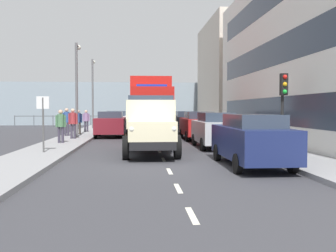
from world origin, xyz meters
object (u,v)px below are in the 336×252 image
at_px(pedestrian_in_dark_coat, 67,119).
at_px(traffic_light_near, 283,95).
at_px(car_black_kerbside_3, 186,122).
at_px(lamp_post_promenade, 77,80).
at_px(car_white_oppositeside_1, 116,121).
at_px(pedestrian_with_bag, 86,119).
at_px(street_sign, 43,114).
at_px(truck_vintage_cream, 151,126).
at_px(car_silver_kerbside_1, 215,130).
at_px(car_red_kerbside_2, 198,125).
at_px(pedestrian_couple_b, 61,123).
at_px(pedestrian_strolling, 78,120).
at_px(pedestrian_by_lamp, 73,121).
at_px(car_maroon_oppositeside_0, 111,124).
at_px(lorry_cargo_red, 150,106).
at_px(lamp_post_far, 93,87).
at_px(car_navy_kerbside_near, 251,139).

bearing_deg(pedestrian_in_dark_coat, traffic_light_near, 137.16).
relative_size(car_black_kerbside_3, lamp_post_promenade, 0.68).
xyz_separation_m(car_white_oppositeside_1, pedestrian_with_bag, (2.11, 3.23, 0.22)).
distance_m(car_black_kerbside_3, street_sign, 15.61).
xyz_separation_m(truck_vintage_cream, lamp_post_promenade, (4.29, -8.67, 2.49)).
height_order(car_silver_kerbside_1, pedestrian_in_dark_coat, pedestrian_in_dark_coat).
relative_size(car_red_kerbside_2, pedestrian_couple_b, 2.70).
bearing_deg(car_red_kerbside_2, car_black_kerbside_3, -90.00).
xyz_separation_m(pedestrian_strolling, street_sign, (-0.29, 11.00, 0.55)).
distance_m(pedestrian_in_dark_coat, pedestrian_with_bag, 4.43).
distance_m(truck_vintage_cream, pedestrian_by_lamp, 8.35).
height_order(car_red_kerbside_2, car_maroon_oppositeside_0, same).
distance_m(lorry_cargo_red, traffic_light_near, 10.78).
bearing_deg(pedestrian_couple_b, car_red_kerbside_2, -156.10).
relative_size(pedestrian_couple_b, lamp_post_promenade, 0.29).
bearing_deg(lamp_post_far, car_maroon_oppositeside_0, 103.99).
bearing_deg(car_silver_kerbside_1, lorry_cargo_red, -66.15).
height_order(car_silver_kerbside_1, car_maroon_oppositeside_0, same).
height_order(truck_vintage_cream, lorry_cargo_red, lorry_cargo_red).
bearing_deg(car_black_kerbside_3, car_maroon_oppositeside_0, 31.28).
bearing_deg(car_navy_kerbside_near, pedestrian_by_lamp, -54.35).
bearing_deg(street_sign, car_silver_kerbside_1, -161.36).
xyz_separation_m(car_black_kerbside_3, traffic_light_near, (-2.26, 13.99, 1.58)).
xyz_separation_m(pedestrian_by_lamp, lamp_post_promenade, (-0.02, -1.52, 2.47)).
height_order(pedestrian_couple_b, pedestrian_strolling, pedestrian_couple_b).
relative_size(pedestrian_couple_b, pedestrian_by_lamp, 0.96).
bearing_deg(pedestrian_by_lamp, pedestrian_in_dark_coat, -71.73).
bearing_deg(pedestrian_with_bag, car_silver_kerbside_1, 124.03).
bearing_deg(pedestrian_couple_b, lorry_cargo_red, -134.47).
bearing_deg(pedestrian_by_lamp, truck_vintage_cream, 121.06).
bearing_deg(car_red_kerbside_2, pedestrian_with_bag, -38.90).
xyz_separation_m(pedestrian_with_bag, street_sign, (-0.14, 13.85, 0.56)).
bearing_deg(lamp_post_far, pedestrian_couple_b, 90.24).
bearing_deg(pedestrian_couple_b, car_black_kerbside_3, -129.26).
xyz_separation_m(traffic_light_near, lamp_post_promenade, (9.75, -8.91, 1.19)).
distance_m(car_black_kerbside_3, pedestrian_couple_b, 12.12).
distance_m(pedestrian_with_bag, street_sign, 13.87).
relative_size(car_maroon_oppositeside_0, lamp_post_far, 0.71).
relative_size(pedestrian_by_lamp, traffic_light_near, 0.55).
bearing_deg(car_red_kerbside_2, car_silver_kerbside_1, 90.00).
xyz_separation_m(car_silver_kerbside_1, traffic_light_near, (-2.26, 2.86, 1.58)).
distance_m(pedestrian_by_lamp, lamp_post_promenade, 2.90).
relative_size(car_red_kerbside_2, pedestrian_in_dark_coat, 2.56).
xyz_separation_m(truck_vintage_cream, car_black_kerbside_3, (-3.20, -13.76, -0.28)).
distance_m(pedestrian_in_dark_coat, traffic_light_near, 14.47).
xyz_separation_m(car_navy_kerbside_near, car_silver_kerbside_1, (-0.00, -5.94, -0.00)).
xyz_separation_m(pedestrian_couple_b, traffic_light_near, (-9.93, 4.61, 1.32)).
bearing_deg(lamp_post_far, pedestrian_with_bag, 90.89).
bearing_deg(street_sign, truck_vintage_cream, 178.84).
distance_m(lorry_cargo_red, car_silver_kerbside_1, 7.31).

